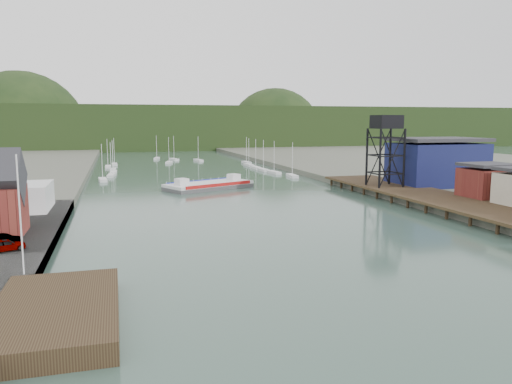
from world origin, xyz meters
TOP-DOWN VIEW (x-y plane):
  - ground at (0.00, 0.00)m, footprint 600.00×600.00m
  - west_stage at (-29.00, 0.00)m, footprint 10.00×18.00m
  - east_pier at (37.00, 45.00)m, footprint 14.00×70.00m
  - flagpole at (-33.00, 10.00)m, footprint 0.16×0.16m
  - lift_tower at (35.00, 58.00)m, footprint 6.50×6.50m
  - blue_shed at (50.00, 60.00)m, footprint 20.50×14.50m
  - marina_sailboats at (0.08, 138.46)m, footprint 57.71×92.65m
  - distant_hills at (-3.98, 301.35)m, footprint 500.00×120.00m
  - chain_ferry at (-1.50, 80.01)m, footprint 23.70×17.29m
  - car_west_a at (-36.58, 20.39)m, footprint 4.62×3.23m
  - car_west_b at (-37.46, 24.00)m, footprint 3.96×1.40m

SIDE VIEW (x-z plane):
  - ground at x=0.00m, z-range 0.00..0.00m
  - marina_sailboats at x=0.08m, z-range -0.10..0.80m
  - west_stage at x=-29.00m, z-range 0.00..1.80m
  - chain_ferry at x=-1.50m, z-range -0.68..2.50m
  - east_pier at x=37.00m, z-range 0.67..3.12m
  - car_west_b at x=-37.46m, z-range 1.60..2.90m
  - car_west_a at x=-36.58m, z-range 1.60..3.06m
  - blue_shed at x=50.00m, z-range 1.41..12.71m
  - flagpole at x=-33.00m, z-range 1.60..13.60m
  - distant_hills at x=-3.98m, z-range -29.62..50.38m
  - lift_tower at x=35.00m, z-range 7.65..23.65m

